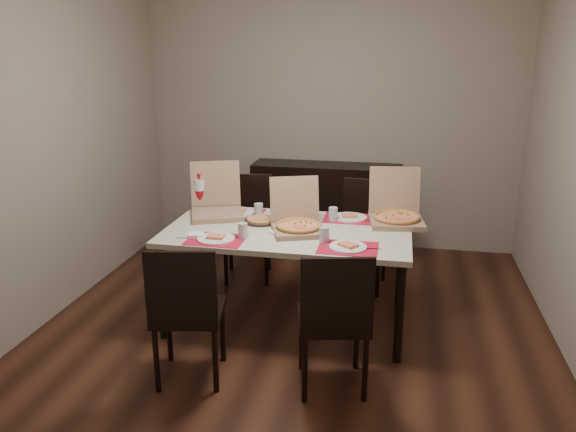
# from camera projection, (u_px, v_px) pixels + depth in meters

# --- Properties ---
(ground) EXTENTS (3.80, 4.00, 0.02)m
(ground) POSITION_uv_depth(u_px,v_px,m) (294.00, 330.00, 4.25)
(ground) COLOR #412014
(ground) RESTS_ON ground
(room_walls) EXTENTS (3.84, 4.02, 2.62)m
(room_walls) POSITION_uv_depth(u_px,v_px,m) (305.00, 91.00, 4.14)
(room_walls) COLOR gray
(room_walls) RESTS_ON ground
(sideboard) EXTENTS (1.50, 0.40, 0.90)m
(sideboard) POSITION_uv_depth(u_px,v_px,m) (326.00, 207.00, 5.78)
(sideboard) COLOR black
(sideboard) RESTS_ON ground
(dining_table) EXTENTS (1.80, 1.00, 0.75)m
(dining_table) POSITION_uv_depth(u_px,v_px,m) (288.00, 237.00, 4.18)
(dining_table) COLOR beige
(dining_table) RESTS_ON ground
(chair_near_left) EXTENTS (0.49, 0.49, 0.93)m
(chair_near_left) POSITION_uv_depth(u_px,v_px,m) (186.00, 309.00, 3.44)
(chair_near_left) COLOR black
(chair_near_left) RESTS_ON ground
(chair_near_right) EXTENTS (0.50, 0.50, 0.93)m
(chair_near_right) POSITION_uv_depth(u_px,v_px,m) (334.00, 316.00, 3.34)
(chair_near_right) COLOR black
(chair_near_right) RESTS_ON ground
(chair_far_left) EXTENTS (0.48, 0.48, 0.93)m
(chair_far_left) POSITION_uv_depth(u_px,v_px,m) (248.00, 222.00, 5.11)
(chair_far_left) COLOR black
(chair_far_left) RESTS_ON ground
(chair_far_right) EXTENTS (0.46, 0.46, 0.93)m
(chair_far_right) POSITION_uv_depth(u_px,v_px,m) (363.00, 229.00, 4.93)
(chair_far_right) COLOR black
(chair_far_right) RESTS_ON ground
(setting_near_left) EXTENTS (0.50, 0.30, 0.11)m
(setting_near_left) POSITION_uv_depth(u_px,v_px,m) (220.00, 236.00, 3.94)
(setting_near_left) COLOR red
(setting_near_left) RESTS_ON dining_table
(setting_near_right) EXTENTS (0.43, 0.30, 0.11)m
(setting_near_right) POSITION_uv_depth(u_px,v_px,m) (342.00, 244.00, 3.79)
(setting_near_right) COLOR red
(setting_near_right) RESTS_ON dining_table
(setting_far_left) EXTENTS (0.47, 0.30, 0.11)m
(setting_far_left) POSITION_uv_depth(u_px,v_px,m) (241.00, 212.00, 4.52)
(setting_far_left) COLOR red
(setting_far_left) RESTS_ON dining_table
(setting_far_right) EXTENTS (0.50, 0.30, 0.11)m
(setting_far_right) POSITION_uv_depth(u_px,v_px,m) (346.00, 217.00, 4.38)
(setting_far_right) COLOR red
(setting_far_right) RESTS_ON dining_table
(napkin_loose) EXTENTS (0.16, 0.16, 0.02)m
(napkin_loose) POSITION_uv_depth(u_px,v_px,m) (279.00, 233.00, 4.05)
(napkin_loose) COLOR white
(napkin_loose) RESTS_ON dining_table
(pizza_box_center) EXTENTS (0.48, 0.51, 0.37)m
(pizza_box_center) POSITION_uv_depth(u_px,v_px,m) (298.00, 223.00, 4.10)
(pizza_box_center) COLOR #8F6D52
(pizza_box_center) RESTS_ON dining_table
(pizza_box_right) EXTENTS (0.45, 0.49, 0.40)m
(pizza_box_right) POSITION_uv_depth(u_px,v_px,m) (396.00, 215.00, 4.30)
(pizza_box_right) COLOR #8F6D52
(pizza_box_right) RESTS_ON dining_table
(pizza_box_left) EXTENTS (0.53, 0.56, 0.40)m
(pizza_box_left) POSITION_uv_depth(u_px,v_px,m) (217.00, 207.00, 4.49)
(pizza_box_left) COLOR #8F6D52
(pizza_box_left) RESTS_ON dining_table
(faina_plate) EXTENTS (0.26, 0.26, 0.03)m
(faina_plate) POSITION_uv_depth(u_px,v_px,m) (261.00, 220.00, 4.31)
(faina_plate) COLOR black
(faina_plate) RESTS_ON dining_table
(dip_bowl) EXTENTS (0.15, 0.15, 0.03)m
(dip_bowl) POSITION_uv_depth(u_px,v_px,m) (311.00, 220.00, 4.32)
(dip_bowl) COLOR white
(dip_bowl) RESTS_ON dining_table
(soda_bottle) EXTENTS (0.10, 0.10, 0.30)m
(soda_bottle) POSITION_uv_depth(u_px,v_px,m) (200.00, 194.00, 4.61)
(soda_bottle) COLOR silver
(soda_bottle) RESTS_ON dining_table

